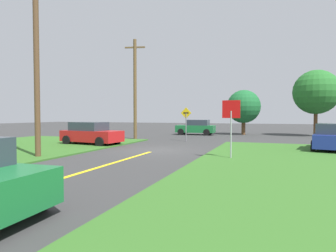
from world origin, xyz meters
The scene contains 11 objects.
ground_plane centered at (0.00, 0.00, 0.00)m, with size 120.00×120.00×0.00m, color #363636.
lane_stripe_center centered at (0.00, -8.00, 0.01)m, with size 0.20×14.00×0.01m, color yellow.
stop_sign centered at (4.70, -2.22, 2.00)m, with size 0.84×0.07×2.80m.
car_approaching_junction centered at (-1.18, 14.01, 0.80)m, with size 4.11×1.93×1.62m.
parked_car_near_building centered at (-5.54, 1.16, 0.81)m, with size 4.54×2.40×1.62m.
car_on_crossroad centered at (9.83, 3.00, 0.80)m, with size 2.62×4.30×1.62m.
utility_pole_near centered at (-4.30, -4.96, 4.77)m, with size 1.76×0.62×9.25m.
utility_pole_mid centered at (-4.90, 6.85, 4.52)m, with size 1.78×0.54×8.78m.
direction_sign centered at (-0.01, 6.22, 1.70)m, with size 0.90×0.14×2.74m.
oak_tree_left centered at (10.62, 15.97, 4.41)m, with size 4.41×4.41×6.63m.
pine_tree_center centered at (3.61, 15.94, 3.04)m, with size 3.58×3.58×4.85m.
Camera 1 is at (6.50, -15.85, 2.09)m, focal length 30.42 mm.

